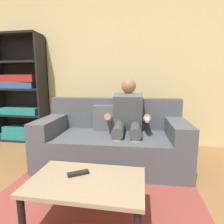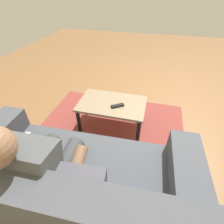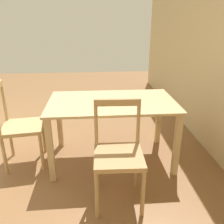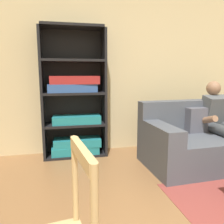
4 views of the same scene
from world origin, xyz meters
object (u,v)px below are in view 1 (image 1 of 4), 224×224
couch (112,140)px  tv_remote (78,173)px  person_lounging (128,120)px  bookshelf (21,98)px  coffee_table (87,186)px

couch → tv_remote: size_ratio=11.45×
couch → tv_remote: 1.12m
person_lounging → bookshelf: size_ratio=0.59×
couch → tv_remote: couch is taller
tv_remote → bookshelf: 2.58m
coffee_table → bookshelf: (-1.86, 1.90, 0.48)m
tv_remote → bookshelf: bearing=10.1°
person_lounging → tv_remote: bearing=-104.4°
person_lounging → bookshelf: (-2.06, 0.68, 0.21)m
couch → person_lounging: 0.35m
tv_remote → bookshelf: bookshelf is taller
couch → coffee_table: size_ratio=2.22×
couch → bookshelf: bearing=158.7°
coffee_table → tv_remote: size_ratio=5.15×
person_lounging → coffee_table: 1.26m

